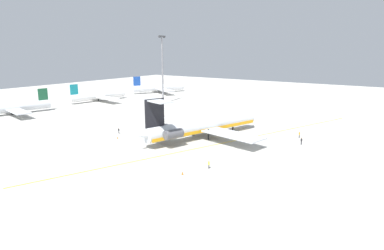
{
  "coord_description": "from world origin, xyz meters",
  "views": [
    {
      "loc": [
        -70.61,
        -40.19,
        22.86
      ],
      "look_at": [
        1.1,
        9.76,
        2.77
      ],
      "focal_mm": 30.7,
      "sensor_mm": 36.0,
      "label": 1
    }
  ],
  "objects_px": {
    "main_jetliner": "(201,126)",
    "safety_cone_nose": "(182,173)",
    "airliner_mid_right": "(100,95)",
    "safety_cone_tail": "(118,138)",
    "ground_crew_portside": "(301,140)",
    "safety_cone_wingtip": "(233,119)",
    "ground_crew_near_tail": "(299,134)",
    "ground_crew_near_nose": "(119,130)",
    "airliner_mid_left": "(9,108)",
    "light_mast": "(162,67)",
    "airliner_far_right": "(160,88)",
    "ground_crew_starboard": "(209,164)"
  },
  "relations": [
    {
      "from": "light_mast",
      "to": "ground_crew_portside",
      "type": "bearing_deg",
      "value": -113.38
    },
    {
      "from": "airliner_mid_left",
      "to": "safety_cone_tail",
      "type": "xyz_separation_m",
      "value": [
        -0.18,
        -56.09,
        -2.24
      ]
    },
    {
      "from": "airliner_mid_right",
      "to": "safety_cone_nose",
      "type": "relative_size",
      "value": 51.53
    },
    {
      "from": "light_mast",
      "to": "ground_crew_near_tail",
      "type": "bearing_deg",
      "value": -109.46
    },
    {
      "from": "airliner_mid_left",
      "to": "safety_cone_tail",
      "type": "height_order",
      "value": "airliner_mid_left"
    },
    {
      "from": "main_jetliner",
      "to": "safety_cone_wingtip",
      "type": "distance_m",
      "value": 25.93
    },
    {
      "from": "ground_crew_near_tail",
      "to": "ground_crew_portside",
      "type": "xyz_separation_m",
      "value": [
        -6.31,
        -2.46,
        0.06
      ]
    },
    {
      "from": "airliner_mid_left",
      "to": "ground_crew_starboard",
      "type": "relative_size",
      "value": 17.42
    },
    {
      "from": "safety_cone_nose",
      "to": "light_mast",
      "type": "height_order",
      "value": "light_mast"
    },
    {
      "from": "airliner_far_right",
      "to": "safety_cone_tail",
      "type": "distance_m",
      "value": 95.49
    },
    {
      "from": "ground_crew_portside",
      "to": "safety_cone_wingtip",
      "type": "bearing_deg",
      "value": -112.59
    },
    {
      "from": "ground_crew_near_tail",
      "to": "ground_crew_portside",
      "type": "relative_size",
      "value": 0.95
    },
    {
      "from": "ground_crew_portside",
      "to": "ground_crew_starboard",
      "type": "height_order",
      "value": "ground_crew_portside"
    },
    {
      "from": "ground_crew_near_nose",
      "to": "light_mast",
      "type": "height_order",
      "value": "light_mast"
    },
    {
      "from": "ground_crew_portside",
      "to": "main_jetliner",
      "type": "bearing_deg",
      "value": -61.66
    },
    {
      "from": "ground_crew_portside",
      "to": "safety_cone_tail",
      "type": "relative_size",
      "value": 3.24
    },
    {
      "from": "airliner_mid_left",
      "to": "safety_cone_wingtip",
      "type": "relative_size",
      "value": 51.82
    },
    {
      "from": "airliner_mid_left",
      "to": "ground_crew_near_nose",
      "type": "bearing_deg",
      "value": 104.6
    },
    {
      "from": "main_jetliner",
      "to": "airliner_mid_right",
      "type": "bearing_deg",
      "value": 86.1
    },
    {
      "from": "ground_crew_near_tail",
      "to": "safety_cone_wingtip",
      "type": "xyz_separation_m",
      "value": [
        10.57,
        25.4,
        -0.8
      ]
    },
    {
      "from": "airliner_far_right",
      "to": "ground_crew_portside",
      "type": "height_order",
      "value": "airliner_far_right"
    },
    {
      "from": "main_jetliner",
      "to": "light_mast",
      "type": "distance_m",
      "value": 60.44
    },
    {
      "from": "main_jetliner",
      "to": "ground_crew_near_tail",
      "type": "relative_size",
      "value": 23.35
    },
    {
      "from": "airliner_mid_right",
      "to": "airliner_far_right",
      "type": "bearing_deg",
      "value": 4.1
    },
    {
      "from": "ground_crew_near_tail",
      "to": "safety_cone_wingtip",
      "type": "height_order",
      "value": "ground_crew_near_tail"
    },
    {
      "from": "airliner_mid_right",
      "to": "ground_crew_near_nose",
      "type": "height_order",
      "value": "airliner_mid_right"
    },
    {
      "from": "ground_crew_portside",
      "to": "safety_cone_tail",
      "type": "bearing_deg",
      "value": -53.39
    },
    {
      "from": "main_jetliner",
      "to": "ground_crew_near_nose",
      "type": "distance_m",
      "value": 23.28
    },
    {
      "from": "main_jetliner",
      "to": "ground_crew_starboard",
      "type": "relative_size",
      "value": 24.2
    },
    {
      "from": "ground_crew_portside",
      "to": "ground_crew_starboard",
      "type": "relative_size",
      "value": 1.09
    },
    {
      "from": "ground_crew_starboard",
      "to": "airliner_mid_right",
      "type": "bearing_deg",
      "value": -92.39
    },
    {
      "from": "ground_crew_near_tail",
      "to": "ground_crew_starboard",
      "type": "distance_m",
      "value": 34.3
    },
    {
      "from": "airliner_far_right",
      "to": "safety_cone_nose",
      "type": "bearing_deg",
      "value": -111.06
    },
    {
      "from": "airliner_mid_left",
      "to": "safety_cone_nose",
      "type": "height_order",
      "value": "airliner_mid_left"
    },
    {
      "from": "ground_crew_near_tail",
      "to": "light_mast",
      "type": "relative_size",
      "value": 0.06
    },
    {
      "from": "main_jetliner",
      "to": "ground_crew_near_tail",
      "type": "height_order",
      "value": "main_jetliner"
    },
    {
      "from": "light_mast",
      "to": "main_jetliner",
      "type": "bearing_deg",
      "value": -130.46
    },
    {
      "from": "main_jetliner",
      "to": "light_mast",
      "type": "height_order",
      "value": "light_mast"
    },
    {
      "from": "main_jetliner",
      "to": "safety_cone_nose",
      "type": "xyz_separation_m",
      "value": [
        -24.15,
        -11.73,
        -2.94
      ]
    },
    {
      "from": "safety_cone_wingtip",
      "to": "ground_crew_portside",
      "type": "bearing_deg",
      "value": -121.23
    },
    {
      "from": "ground_crew_near_nose",
      "to": "ground_crew_portside",
      "type": "bearing_deg",
      "value": -93.41
    },
    {
      "from": "main_jetliner",
      "to": "ground_crew_portside",
      "type": "bearing_deg",
      "value": -53.73
    },
    {
      "from": "main_jetliner",
      "to": "light_mast",
      "type": "xyz_separation_m",
      "value": [
        38.39,
        45.02,
        12.33
      ]
    },
    {
      "from": "ground_crew_near_nose",
      "to": "safety_cone_tail",
      "type": "distance_m",
      "value": 5.34
    },
    {
      "from": "airliner_mid_left",
      "to": "ground_crew_starboard",
      "type": "height_order",
      "value": "airliner_mid_left"
    },
    {
      "from": "airliner_mid_right",
      "to": "safety_cone_tail",
      "type": "distance_m",
      "value": 69.06
    },
    {
      "from": "main_jetliner",
      "to": "ground_crew_portside",
      "type": "distance_m",
      "value": 25.53
    },
    {
      "from": "safety_cone_nose",
      "to": "light_mast",
      "type": "relative_size",
      "value": 0.02
    },
    {
      "from": "airliner_far_right",
      "to": "ground_crew_portside",
      "type": "relative_size",
      "value": 16.31
    },
    {
      "from": "ground_crew_near_nose",
      "to": "light_mast",
      "type": "relative_size",
      "value": 0.06
    }
  ]
}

